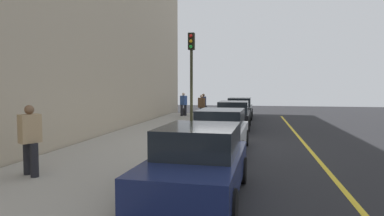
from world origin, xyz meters
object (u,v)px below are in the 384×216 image
(pedestrian_navy_coat, at_px, (203,104))
(parked_car_black, at_px, (233,115))
(parked_car_charcoal, at_px, (240,108))
(parked_car_navy, at_px, (198,162))
(parked_car_white, at_px, (220,130))
(pedestrian_brown_coat, at_px, (202,106))
(pedestrian_blue_coat, at_px, (184,104))
(traffic_light_pole, at_px, (191,68))
(rolling_suitcase, at_px, (182,112))
(pedestrian_tan_coat, at_px, (30,138))

(pedestrian_navy_coat, bearing_deg, parked_car_black, 24.36)
(parked_car_charcoal, distance_m, parked_car_navy, 17.88)
(parked_car_white, distance_m, parked_car_navy, 5.17)
(parked_car_navy, height_order, pedestrian_brown_coat, pedestrian_brown_coat)
(parked_car_white, bearing_deg, pedestrian_blue_coat, -161.75)
(parked_car_white, xyz_separation_m, traffic_light_pole, (-1.81, -1.42, 2.40))
(pedestrian_navy_coat, bearing_deg, parked_car_white, 11.66)
(parked_car_charcoal, bearing_deg, parked_car_black, -0.62)
(pedestrian_blue_coat, height_order, rolling_suitcase, pedestrian_blue_coat)
(pedestrian_brown_coat, bearing_deg, parked_car_navy, 8.90)
(pedestrian_tan_coat, bearing_deg, pedestrian_navy_coat, 174.63)
(pedestrian_blue_coat, xyz_separation_m, pedestrian_tan_coat, (17.08, -0.16, 0.02))
(rolling_suitcase, bearing_deg, parked_car_black, 35.59)
(parked_car_black, height_order, pedestrian_blue_coat, pedestrian_blue_coat)
(pedestrian_brown_coat, relative_size, pedestrian_blue_coat, 0.95)
(parked_car_black, height_order, parked_car_white, same)
(pedestrian_tan_coat, bearing_deg, parked_car_white, 139.01)
(pedestrian_blue_coat, bearing_deg, parked_car_charcoal, 96.34)
(pedestrian_brown_coat, bearing_deg, pedestrian_tan_coat, -7.18)
(parked_car_navy, xyz_separation_m, pedestrian_brown_coat, (-15.26, -2.39, 0.27))
(pedestrian_navy_coat, height_order, traffic_light_pole, traffic_light_pole)
(traffic_light_pole, bearing_deg, rolling_suitcase, -165.58)
(pedestrian_brown_coat, bearing_deg, pedestrian_blue_coat, -141.49)
(parked_car_navy, bearing_deg, pedestrian_tan_coat, -94.51)
(pedestrian_navy_coat, bearing_deg, rolling_suitcase, -95.87)
(parked_car_charcoal, distance_m, pedestrian_tan_coat, 18.06)
(parked_car_navy, xyz_separation_m, pedestrian_tan_coat, (-0.34, -4.27, 0.33))
(pedestrian_blue_coat, height_order, pedestrian_tan_coat, pedestrian_tan_coat)
(parked_car_charcoal, distance_m, traffic_light_pole, 11.26)
(parked_car_black, bearing_deg, parked_car_white, -0.27)
(parked_car_navy, xyz_separation_m, rolling_suitcase, (-17.80, -4.28, -0.34))
(parked_car_white, distance_m, rolling_suitcase, 13.32)
(parked_car_white, relative_size, parked_car_navy, 1.02)
(parked_car_white, bearing_deg, parked_car_navy, 0.79)
(parked_car_navy, bearing_deg, traffic_light_pole, -167.91)
(parked_car_charcoal, bearing_deg, pedestrian_brown_coat, -42.66)
(parked_car_charcoal, xyz_separation_m, parked_car_navy, (17.88, -0.03, -0.00))
(parked_car_white, relative_size, pedestrian_navy_coat, 2.56)
(parked_car_charcoal, relative_size, traffic_light_pole, 0.99)
(parked_car_navy, height_order, pedestrian_blue_coat, pedestrian_blue_coat)
(parked_car_black, distance_m, pedestrian_blue_coat, 6.88)
(parked_car_charcoal, relative_size, parked_car_white, 1.04)
(parked_car_black, relative_size, pedestrian_navy_coat, 2.71)
(parked_car_black, relative_size, rolling_suitcase, 5.05)
(parked_car_charcoal, bearing_deg, pedestrian_blue_coat, -83.66)
(parked_car_charcoal, relative_size, parked_car_navy, 1.06)
(pedestrian_tan_coat, relative_size, traffic_light_pole, 0.40)
(parked_car_black, bearing_deg, pedestrian_blue_coat, -143.68)
(parked_car_black, xyz_separation_m, pedestrian_navy_coat, (-5.75, -2.60, 0.28))
(pedestrian_tan_coat, xyz_separation_m, rolling_suitcase, (-17.46, -0.01, -0.67))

